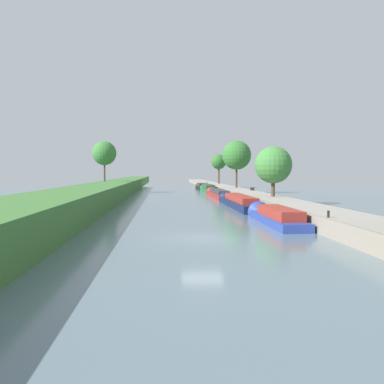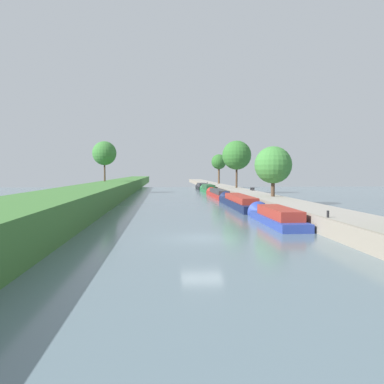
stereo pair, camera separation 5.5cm
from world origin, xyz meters
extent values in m
plane|color=slate|center=(0.00, 0.00, 0.00)|extent=(160.00, 160.00, 0.00)
cube|color=#3D7033|center=(-11.13, 0.00, 1.13)|extent=(6.42, 260.00, 2.25)
cube|color=gray|center=(10.00, 0.00, 0.55)|extent=(4.17, 260.00, 1.10)
cube|color=gray|center=(7.79, 0.00, 0.57)|extent=(0.25, 260.00, 1.15)
cube|color=#283D93|center=(6.42, 5.99, 0.30)|extent=(2.13, 9.62, 0.59)
cube|color=maroon|center=(6.42, 5.51, 0.96)|extent=(1.75, 6.73, 0.72)
cone|color=#283D93|center=(6.42, 11.44, 0.30)|extent=(2.03, 1.28, 2.03)
cube|color=#141E42|center=(6.21, 20.48, 0.38)|extent=(2.08, 15.61, 0.76)
cube|color=maroon|center=(6.21, 19.70, 1.08)|extent=(1.71, 10.92, 0.65)
cone|color=#141E42|center=(6.21, 28.90, 0.38)|extent=(1.98, 1.25, 1.98)
cube|color=maroon|center=(6.28, 37.88, 0.34)|extent=(1.95, 15.58, 0.67)
cube|color=#333338|center=(6.28, 37.10, 0.97)|extent=(1.59, 10.91, 0.60)
cone|color=maroon|center=(6.28, 46.25, 0.34)|extent=(1.85, 1.17, 1.85)
cube|color=#1E6033|center=(6.37, 53.10, 0.34)|extent=(2.02, 12.50, 0.69)
cube|color=#234C2D|center=(6.37, 52.47, 1.12)|extent=(1.66, 8.75, 0.87)
cone|color=#1E6033|center=(6.37, 59.95, 0.34)|extent=(1.92, 1.21, 1.92)
cube|color=black|center=(6.36, 65.53, 0.32)|extent=(2.07, 9.03, 0.65)
cube|color=#333338|center=(6.36, 65.08, 1.05)|extent=(1.70, 6.32, 0.81)
cone|color=black|center=(6.36, 70.67, 0.32)|extent=(1.97, 1.24, 1.97)
cylinder|color=#4C3828|center=(10.68, 22.33, 2.37)|extent=(0.45, 0.45, 2.54)
sphere|color=#3D7F38|center=(10.68, 22.33, 4.85)|extent=(4.42, 4.42, 4.42)
cylinder|color=#4C3828|center=(10.98, 47.41, 3.35)|extent=(0.36, 0.36, 4.50)
sphere|color=#33702D|center=(10.98, 47.41, 7.05)|extent=(5.29, 5.29, 5.29)
cylinder|color=brown|center=(11.31, 72.78, 3.29)|extent=(0.48, 0.48, 4.38)
sphere|color=#2D6628|center=(11.31, 72.78, 6.50)|extent=(3.69, 3.69, 3.69)
cylinder|color=#4C3828|center=(-13.17, 49.87, 4.24)|extent=(0.31, 0.31, 3.98)
sphere|color=#387533|center=(-13.17, 49.87, 7.45)|extent=(4.41, 4.41, 4.41)
cylinder|color=#282D42|center=(11.58, 25.38, 1.51)|extent=(0.26, 0.26, 0.82)
cylinder|color=#333338|center=(11.58, 25.38, 2.23)|extent=(0.34, 0.34, 0.62)
sphere|color=tan|center=(11.58, 25.38, 2.65)|extent=(0.22, 0.22, 0.22)
cylinder|color=black|center=(8.22, 0.85, 1.32)|extent=(0.16, 0.16, 0.45)
cylinder|color=black|center=(8.22, 70.99, 1.32)|extent=(0.16, 0.16, 0.45)
cube|color=#333338|center=(11.64, 36.83, 1.30)|extent=(0.40, 0.08, 0.41)
cube|color=#333338|center=(11.64, 38.03, 1.30)|extent=(0.40, 0.08, 0.41)
cube|color=#38383D|center=(11.64, 37.43, 1.54)|extent=(0.44, 1.50, 0.06)
camera|label=1|loc=(-2.37, -23.58, 4.05)|focal=36.77mm
camera|label=2|loc=(-2.32, -23.59, 4.05)|focal=36.77mm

